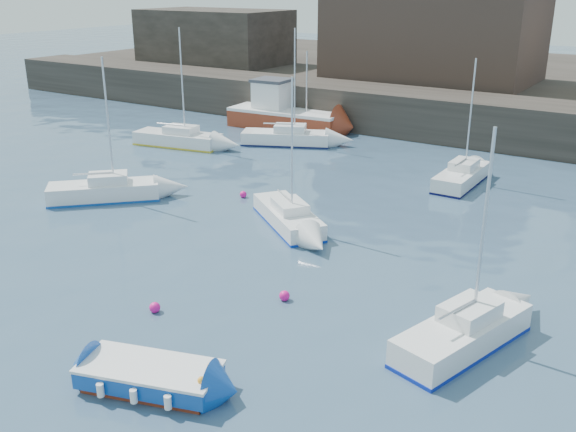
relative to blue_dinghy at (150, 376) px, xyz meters
The scene contains 16 objects.
water 2.84m from the blue_dinghy, 136.70° to the right, with size 220.00×220.00×0.00m, color #2D4760.
quay_wall 33.16m from the blue_dinghy, 93.53° to the left, with size 90.00×5.00×3.00m, color #28231E.
land_strip 51.13m from the blue_dinghy, 92.29° to the left, with size 90.00×32.00×2.80m, color #28231E.
warehouse 42.31m from the blue_dinghy, 101.08° to the left, with size 16.40×10.40×7.60m.
bldg_west 50.32m from the blue_dinghy, 126.86° to the left, with size 14.00×8.00×5.00m.
blue_dinghy is the anchor object (origin of this frame).
fishing_boat 33.17m from the blue_dinghy, 116.98° to the left, with size 8.88×3.89×5.74m.
sailboat_a 16.93m from the blue_dinghy, 141.98° to the left, with size 5.10×5.10×7.11m.
sailboat_b 13.02m from the blue_dinghy, 106.12° to the left, with size 5.20×4.49×6.74m.
sailboat_c 9.28m from the blue_dinghy, 45.74° to the left, with size 3.00×5.38×6.75m.
sailboat_e 27.52m from the blue_dinghy, 130.47° to the left, with size 6.23×3.00×7.69m.
sailboat_f 22.86m from the blue_dinghy, 87.56° to the left, with size 1.65×5.15×6.70m.
sailboat_h 27.91m from the blue_dinghy, 115.40° to the left, with size 6.17×4.20×7.62m.
buoy_near 4.37m from the blue_dinghy, 132.43° to the left, with size 0.37×0.37×0.37m, color #F11283.
buoy_mid 6.31m from the blue_dinghy, 87.64° to the left, with size 0.37×0.37×0.37m, color #F11283.
buoy_far 16.47m from the blue_dinghy, 117.84° to the left, with size 0.35×0.35×0.35m, color #F11283.
Camera 1 is at (13.26, -8.48, 10.52)m, focal length 40.00 mm.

